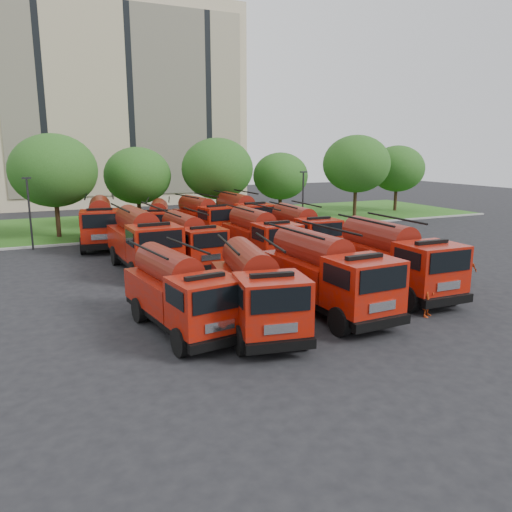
{
  "coord_description": "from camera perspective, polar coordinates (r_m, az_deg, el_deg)",
  "views": [
    {
      "loc": [
        -10.0,
        -21.04,
        7.06
      ],
      "look_at": [
        0.1,
        1.08,
        1.8
      ],
      "focal_mm": 35.0,
      "sensor_mm": 36.0,
      "label": 1
    }
  ],
  "objects": [
    {
      "name": "tree_2",
      "position": [
        42.62,
        -22.12,
        9.03
      ],
      "size": [
        6.72,
        6.72,
        8.22
      ],
      "color": "#382314",
      "rests_on": "ground"
    },
    {
      "name": "lawn",
      "position": [
        48.6,
        -12.43,
        3.64
      ],
      "size": [
        70.0,
        16.0,
        0.12
      ],
      "primitive_type": "cube",
      "color": "#2A5516",
      "rests_on": "ground"
    },
    {
      "name": "tree_3",
      "position": [
        45.99,
        -13.38,
        8.92
      ],
      "size": [
        5.88,
        5.88,
        7.19
      ],
      "color": "#382314",
      "rests_on": "ground"
    },
    {
      "name": "firefighter_0",
      "position": [
        22.79,
        18.94,
        -6.53
      ],
      "size": [
        0.83,
        0.76,
        1.85
      ],
      "primitive_type": "imported",
      "rotation": [
        0.0,
        0.0,
        0.52
      ],
      "color": "#A12E0C",
      "rests_on": "ground"
    },
    {
      "name": "tree_6",
      "position": [
        53.06,
        11.41,
        10.28
      ],
      "size": [
        6.89,
        6.89,
        8.42
      ],
      "color": "#382314",
      "rests_on": "ground"
    },
    {
      "name": "ground",
      "position": [
        24.34,
        0.85,
        -4.66
      ],
      "size": [
        140.0,
        140.0,
        0.0
      ],
      "primitive_type": "plane",
      "color": "black",
      "rests_on": "ground"
    },
    {
      "name": "firefighter_2",
      "position": [
        28.46,
        22.85,
        -3.14
      ],
      "size": [
        0.77,
        1.13,
        1.78
      ],
      "primitive_type": "imported",
      "rotation": [
        0.0,
        0.0,
        1.75
      ],
      "color": "#A12E0C",
      "rests_on": "ground"
    },
    {
      "name": "lamp_post_0",
      "position": [
        38.46,
        -24.48,
        4.9
      ],
      "size": [
        0.6,
        0.25,
        5.11
      ],
      "color": "black",
      "rests_on": "ground"
    },
    {
      "name": "fire_truck_5",
      "position": [
        30.64,
        -7.63,
        1.77
      ],
      "size": [
        2.86,
        6.99,
        3.12
      ],
      "rotation": [
        0.0,
        0.0,
        0.06
      ],
      "color": "black",
      "rests_on": "ground"
    },
    {
      "name": "firefighter_5",
      "position": [
        35.22,
        8.38,
        0.51
      ],
      "size": [
        1.71,
        0.82,
        1.8
      ],
      "primitive_type": "imported",
      "rotation": [
        0.0,
        0.0,
        3.2
      ],
      "color": "black",
      "rests_on": "ground"
    },
    {
      "name": "fire_truck_7",
      "position": [
        33.84,
        5.18,
        2.9
      ],
      "size": [
        2.81,
        7.15,
        3.21
      ],
      "rotation": [
        0.0,
        0.0,
        -0.04
      ],
      "color": "black",
      "rests_on": "ground"
    },
    {
      "name": "firefighter_1",
      "position": [
        21.5,
        12.71,
        -7.28
      ],
      "size": [
        0.84,
        0.48,
        1.7
      ],
      "primitive_type": "imported",
      "rotation": [
        0.0,
        0.0,
        0.04
      ],
      "color": "#A12E0C",
      "rests_on": "ground"
    },
    {
      "name": "fire_truck_6",
      "position": [
        31.47,
        0.39,
        2.29
      ],
      "size": [
        2.69,
        7.2,
        3.26
      ],
      "rotation": [
        0.0,
        0.0,
        0.01
      ],
      "color": "black",
      "rests_on": "ground"
    },
    {
      "name": "apartment_building",
      "position": [
        70.22,
        -15.25,
        16.24
      ],
      "size": [
        30.0,
        14.18,
        25.0
      ],
      "color": "beige",
      "rests_on": "ground"
    },
    {
      "name": "firefighter_4",
      "position": [
        25.65,
        -7.43,
        -3.87
      ],
      "size": [
        0.93,
        0.87,
        1.6
      ],
      "primitive_type": "imported",
      "rotation": [
        0.0,
        0.0,
        2.51
      ],
      "color": "black",
      "rests_on": "ground"
    },
    {
      "name": "firefighter_3",
      "position": [
        24.94,
        16.64,
        -4.77
      ],
      "size": [
        1.08,
        0.99,
        1.51
      ],
      "primitive_type": "imported",
      "rotation": [
        0.0,
        0.0,
        3.78
      ],
      "color": "black",
      "rests_on": "ground"
    },
    {
      "name": "tree_7",
      "position": [
        58.97,
        15.83,
        9.58
      ],
      "size": [
        6.05,
        6.05,
        7.39
      ],
      "color": "#382314",
      "rests_on": "ground"
    },
    {
      "name": "fire_truck_2",
      "position": [
        21.95,
        8.03,
        -2.0
      ],
      "size": [
        3.0,
        7.61,
        3.42
      ],
      "rotation": [
        0.0,
        0.0,
        0.04
      ],
      "color": "black",
      "rests_on": "ground"
    },
    {
      "name": "fire_truck_10",
      "position": [
        40.53,
        -6.08,
        4.41
      ],
      "size": [
        3.38,
        7.29,
        3.2
      ],
      "rotation": [
        0.0,
        0.0,
        0.14
      ],
      "color": "black",
      "rests_on": "ground"
    },
    {
      "name": "curb",
      "position": [
        40.81,
        -9.99,
        2.16
      ],
      "size": [
        70.0,
        0.3,
        0.14
      ],
      "primitive_type": "cube",
      "color": "gray",
      "rests_on": "ground"
    },
    {
      "name": "fire_truck_8",
      "position": [
        38.31,
        -17.32,
        3.68
      ],
      "size": [
        3.61,
        7.91,
        3.48
      ],
      "rotation": [
        0.0,
        0.0,
        -0.13
      ],
      "color": "black",
      "rests_on": "ground"
    },
    {
      "name": "fire_truck_0",
      "position": [
        19.84,
        -8.75,
        -4.07
      ],
      "size": [
        3.24,
        7.02,
        3.08
      ],
      "rotation": [
        0.0,
        0.0,
        0.14
      ],
      "color": "black",
      "rests_on": "ground"
    },
    {
      "name": "fire_truck_3",
      "position": [
        25.51,
        15.4,
        -0.27
      ],
      "size": [
        2.92,
        7.66,
        3.46
      ],
      "rotation": [
        0.0,
        0.0,
        -0.02
      ],
      "color": "black",
      "rests_on": "ground"
    },
    {
      "name": "lamp_post_1",
      "position": [
        44.31,
        5.39,
        6.76
      ],
      "size": [
        0.6,
        0.25,
        5.11
      ],
      "color": "black",
      "rests_on": "ground"
    },
    {
      "name": "fire_truck_1",
      "position": [
        19.78,
        -0.08,
        -3.8
      ],
      "size": [
        3.61,
        7.34,
        3.2
      ],
      "rotation": [
        0.0,
        0.0,
        -0.18
      ],
      "color": "black",
      "rests_on": "ground"
    },
    {
      "name": "fire_truck_9",
      "position": [
        39.49,
        -11.05,
        3.92
      ],
      "size": [
        3.94,
        7.01,
        3.03
      ],
      "rotation": [
        0.0,
        0.0,
        -0.27
      ],
      "color": "black",
      "rests_on": "ground"
    },
    {
      "name": "tree_5",
      "position": [
        50.2,
        2.81,
        9.1
      ],
      "size": [
        5.46,
        5.46,
        6.68
      ],
      "color": "#382314",
      "rests_on": "ground"
    },
    {
      "name": "fire_truck_11",
      "position": [
        40.56,
        -1.68,
        4.65
      ],
      "size": [
        2.96,
        7.63,
        3.44
      ],
      "rotation": [
        0.0,
        0.0,
        0.03
      ],
      "color": "black",
      "rests_on": "ground"
    },
    {
      "name": "tree_4",
      "position": [
        46.42,
        -4.42,
        9.9
      ],
      "size": [
        6.55,
        6.55,
        8.01
      ],
      "color": "#382314",
      "rests_on": "ground"
    },
    {
      "name": "fire_truck_4",
      "position": [
        30.05,
        -12.82,
        1.78
      ],
      "size": [
        3.14,
        7.89,
        3.54
      ],
      "rotation": [
        0.0,
        0.0,
        0.05
      ],
      "color": "black",
      "rests_on": "ground"
    }
  ]
}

